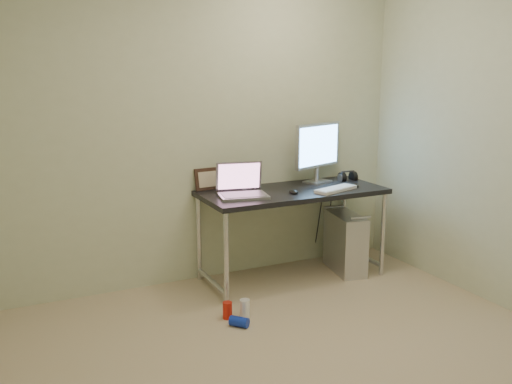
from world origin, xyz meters
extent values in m
plane|color=tan|center=(0.00, 0.00, 0.00)|extent=(3.50, 3.50, 0.00)
cube|color=beige|center=(0.00, 1.75, 1.25)|extent=(3.50, 0.02, 2.50)
cube|color=black|center=(0.65, 1.42, 0.73)|extent=(1.50, 0.66, 0.04)
cylinder|color=silver|center=(-0.06, 1.13, 0.35)|extent=(0.04, 0.04, 0.71)
cylinder|color=silver|center=(-0.06, 1.71, 0.35)|extent=(0.04, 0.04, 0.71)
cylinder|color=silver|center=(1.36, 1.13, 0.35)|extent=(0.04, 0.04, 0.71)
cylinder|color=silver|center=(1.36, 1.71, 0.35)|extent=(0.04, 0.04, 0.71)
cylinder|color=silver|center=(-0.06, 1.42, 0.08)|extent=(0.04, 0.58, 0.04)
cylinder|color=silver|center=(1.36, 1.42, 0.08)|extent=(0.04, 0.58, 0.04)
cube|color=silver|center=(1.14, 1.36, 0.25)|extent=(0.30, 0.51, 0.50)
cylinder|color=#B5B5BD|center=(1.14, 1.15, 0.52)|extent=(0.18, 0.06, 0.02)
cylinder|color=#B5B5BD|center=(1.14, 1.56, 0.52)|extent=(0.18, 0.06, 0.02)
cylinder|color=black|center=(1.09, 1.70, 0.40)|extent=(0.01, 0.16, 0.69)
cylinder|color=black|center=(1.18, 1.68, 0.38)|extent=(0.02, 0.11, 0.71)
cylinder|color=red|center=(-0.15, 0.91, 0.06)|extent=(0.08, 0.08, 0.12)
cylinder|color=white|center=(-0.03, 0.88, 0.06)|extent=(0.08, 0.08, 0.13)
cylinder|color=#112CB1|center=(-0.13, 0.76, 0.04)|extent=(0.14, 0.14, 0.07)
cube|color=#B5B5BD|center=(0.18, 1.36, 0.76)|extent=(0.41, 0.33, 0.02)
cube|color=gray|center=(0.18, 1.36, 0.77)|extent=(0.36, 0.28, 0.00)
cube|color=gray|center=(0.21, 1.50, 0.89)|extent=(0.37, 0.12, 0.24)
cube|color=#7D4C66|center=(0.21, 1.49, 0.89)|extent=(0.33, 0.11, 0.20)
cube|color=#B5B5BD|center=(1.00, 1.59, 0.76)|extent=(0.26, 0.22, 0.02)
cylinder|color=#B5B5BD|center=(1.00, 1.61, 0.83)|extent=(0.04, 0.04, 0.12)
cube|color=#B5B5BD|center=(1.00, 1.60, 1.07)|extent=(0.52, 0.21, 0.38)
cube|color=#66ABF8|center=(1.00, 1.58, 1.07)|extent=(0.47, 0.17, 0.33)
cube|color=silver|center=(0.95, 1.24, 0.76)|extent=(0.42, 0.25, 0.02)
ellipsoid|color=black|center=(1.17, 1.30, 0.77)|extent=(0.09, 0.12, 0.04)
ellipsoid|color=black|center=(0.60, 1.30, 0.77)|extent=(0.09, 0.12, 0.04)
cylinder|color=black|center=(1.23, 1.56, 0.78)|extent=(0.04, 0.10, 0.10)
cylinder|color=black|center=(1.34, 1.56, 0.78)|extent=(0.04, 0.10, 0.10)
cube|color=black|center=(1.28, 1.56, 0.83)|extent=(0.13, 0.02, 0.01)
cube|color=black|center=(0.03, 1.72, 0.84)|extent=(0.23, 0.08, 0.18)
cylinder|color=silver|center=(0.22, 1.71, 0.79)|extent=(0.01, 0.01, 0.08)
cylinder|color=silver|center=(0.22, 1.71, 0.84)|extent=(0.04, 0.03, 0.04)
camera|label=1|loc=(-1.59, -2.52, 1.74)|focal=40.00mm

